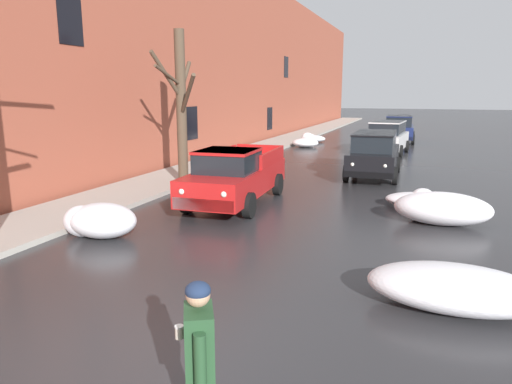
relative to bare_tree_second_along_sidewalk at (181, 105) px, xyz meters
The scene contains 16 objects.
ground_plane 11.87m from the bare_tree_second_along_sidewalk, 65.47° to the right, with size 200.00×200.00×0.00m, color #2B2B2D.
left_sidewalk_slab 8.14m from the bare_tree_second_along_sidewalk, 97.86° to the left, with size 2.55×80.00×0.14m, color #A8A399.
brick_townhouse_facade 8.41m from the bare_tree_second_along_sidewalk, 110.46° to the left, with size 0.63×80.00×10.73m.
snow_bank_near_corner_left 6.90m from the bare_tree_second_along_sidewalk, 79.71° to the right, with size 1.80×1.29×0.82m.
snow_bank_along_left_kerb 9.51m from the bare_tree_second_along_sidewalk, 14.83° to the right, with size 2.44×1.28×0.86m.
snow_bank_mid_block_left 17.11m from the bare_tree_second_along_sidewalk, 87.12° to the left, with size 1.69×1.41×0.66m.
snow_bank_near_corner_right 8.88m from the bare_tree_second_along_sidewalk, ahead, with size 2.30×1.25×0.57m.
snow_bank_along_right_kerb 14.11m from the bare_tree_second_along_sidewalk, 84.89° to the left, with size 1.65×1.46×0.63m.
snow_bank_far_right_pile 12.02m from the bare_tree_second_along_sidewalk, 40.38° to the right, with size 2.72×1.40×0.71m.
bare_tree_second_along_sidewalk is the anchor object (origin of this frame).
pickup_truck_red_approaching_near_lane 4.13m from the bare_tree_second_along_sidewalk, 35.23° to the right, with size 2.26×5.38×1.76m.
suv_black_parked_kerbside_close 7.97m from the bare_tree_second_along_sidewalk, 34.04° to the left, with size 2.09×4.77×1.82m.
suv_white_parked_kerbside_mid 13.69m from the bare_tree_second_along_sidewalk, 62.39° to the left, with size 2.28×4.41×1.82m.
suv_darkblue_parked_far_down_block 20.13m from the bare_tree_second_along_sidewalk, 71.11° to the left, with size 2.24×4.37×1.82m.
pedestrian_with_coffee 13.60m from the bare_tree_second_along_sidewalk, 60.78° to the right, with size 0.51×0.61×1.76m.
fire_hydrant 6.64m from the bare_tree_second_along_sidewalk, 82.53° to the right, with size 0.42×0.22×0.71m.
Camera 1 is at (3.61, -4.78, 3.39)m, focal length 33.18 mm.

